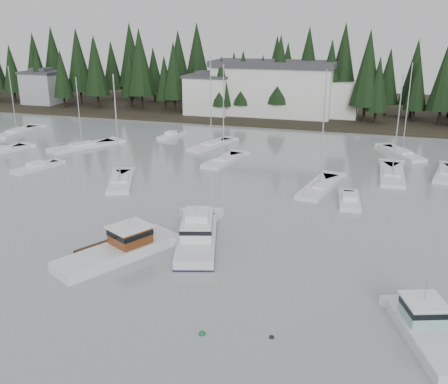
# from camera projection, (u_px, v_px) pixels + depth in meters

# --- Properties ---
(ground) EXTENTS (260.00, 260.00, 0.00)m
(ground) POSITION_uv_depth(u_px,v_px,m) (65.00, 363.00, 28.82)
(ground) COLOR gray
(ground) RESTS_ON ground
(far_shore_land) EXTENTS (240.00, 54.00, 1.00)m
(far_shore_land) POSITION_uv_depth(u_px,v_px,m) (306.00, 107.00, 116.61)
(far_shore_land) COLOR black
(far_shore_land) RESTS_ON ground
(conifer_treeline) EXTENTS (200.00, 22.00, 20.00)m
(conifer_treeline) POSITION_uv_depth(u_px,v_px,m) (299.00, 115.00, 106.66)
(conifer_treeline) COLOR black
(conifer_treeline) RESTS_ON ground
(house_west) EXTENTS (9.54, 7.42, 8.75)m
(house_west) POSITION_uv_depth(u_px,v_px,m) (209.00, 94.00, 103.83)
(house_west) COLOR silver
(house_west) RESTS_ON ground
(house_far_west) EXTENTS (8.48, 7.42, 8.25)m
(house_far_west) POSITION_uv_depth(u_px,v_px,m) (43.00, 87.00, 117.40)
(house_far_west) COLOR #999EA0
(house_far_west) RESTS_ON ground
(harbor_inn) EXTENTS (29.50, 11.50, 10.90)m
(harbor_inn) POSITION_uv_depth(u_px,v_px,m) (283.00, 89.00, 102.31)
(harbor_inn) COLOR silver
(harbor_inn) RESTS_ON ground
(lobster_boat_brown) EXTENTS (7.40, 9.98, 4.75)m
(lobster_boat_brown) POSITION_uv_depth(u_px,v_px,m) (116.00, 252.00, 41.63)
(lobster_boat_brown) COLOR silver
(lobster_boat_brown) RESTS_ON ground
(cabin_cruiser_center) EXTENTS (6.14, 11.05, 4.54)m
(cabin_cruiser_center) POSITION_uv_depth(u_px,v_px,m) (197.00, 236.00, 44.32)
(cabin_cruiser_center) COLOR silver
(cabin_cruiser_center) RESTS_ON ground
(lobster_boat_teal) EXTENTS (5.10, 8.14, 4.28)m
(lobster_boat_teal) POSITION_uv_depth(u_px,v_px,m) (429.00, 334.00, 30.63)
(lobster_boat_teal) COLOR silver
(lobster_boat_teal) RESTS_ON ground
(sailboat_1) EXTENTS (6.03, 9.27, 13.65)m
(sailboat_1) POSITION_uv_depth(u_px,v_px,m) (121.00, 183.00, 61.06)
(sailboat_1) COLOR silver
(sailboat_1) RESTS_ON ground
(sailboat_4) EXTENTS (6.76, 9.51, 13.97)m
(sailboat_4) POSITION_uv_depth(u_px,v_px,m) (402.00, 154.00, 74.26)
(sailboat_4) COLOR silver
(sailboat_4) RESTS_ON ground
(sailboat_5) EXTENTS (7.93, 10.74, 11.46)m
(sailboat_5) POSITION_uv_depth(u_px,v_px,m) (82.00, 147.00, 78.52)
(sailboat_5) COLOR silver
(sailboat_5) RESTS_ON ground
(sailboat_6) EXTENTS (5.28, 9.94, 14.59)m
(sailboat_6) POSITION_uv_depth(u_px,v_px,m) (211.00, 146.00, 79.25)
(sailboat_6) COLOR silver
(sailboat_6) RESTS_ON ground
(sailboat_7) EXTENTS (4.19, 9.07, 14.07)m
(sailboat_7) POSITION_uv_depth(u_px,v_px,m) (223.00, 162.00, 70.37)
(sailboat_7) COLOR silver
(sailboat_7) RESTS_ON ground
(sailboat_9) EXTENTS (3.37, 10.22, 12.25)m
(sailboat_9) POSITION_uv_depth(u_px,v_px,m) (17.00, 133.00, 88.70)
(sailboat_9) COLOR silver
(sailboat_9) RESTS_ON ground
(sailboat_10) EXTENTS (4.50, 10.47, 14.41)m
(sailboat_10) POSITION_uv_depth(u_px,v_px,m) (319.00, 188.00, 59.10)
(sailboat_10) COLOR silver
(sailboat_10) RESTS_ON ground
(sailboat_11) EXTENTS (3.01, 10.86, 13.30)m
(sailboat_11) POSITION_uv_depth(u_px,v_px,m) (392.00, 176.00, 63.92)
(sailboat_11) COLOR silver
(sailboat_11) RESTS_ON ground
(sailboat_12) EXTENTS (4.62, 9.32, 11.16)m
(sailboat_12) POSITION_uv_depth(u_px,v_px,m) (448.00, 175.00, 64.09)
(sailboat_12) COLOR silver
(sailboat_12) RESTS_ON ground
(runabout_0) EXTENTS (4.04, 6.99, 1.42)m
(runabout_0) POSITION_uv_depth(u_px,v_px,m) (36.00, 168.00, 66.92)
(runabout_0) COLOR silver
(runabout_0) RESTS_ON ground
(runabout_1) EXTENTS (2.78, 6.14, 1.42)m
(runabout_1) POSITION_uv_depth(u_px,v_px,m) (349.00, 202.00, 54.41)
(runabout_1) COLOR silver
(runabout_1) RESTS_ON ground
(runabout_3) EXTENTS (3.21, 5.86, 1.42)m
(runabout_3) POSITION_uv_depth(u_px,v_px,m) (171.00, 136.00, 85.70)
(runabout_3) COLOR silver
(runabout_3) RESTS_ON ground
(mooring_buoy_green) EXTENTS (0.45, 0.45, 0.45)m
(mooring_buoy_green) POSITION_uv_depth(u_px,v_px,m) (202.00, 334.00, 31.49)
(mooring_buoy_green) COLOR #145933
(mooring_buoy_green) RESTS_ON ground
(mooring_buoy_dark) EXTENTS (0.33, 0.33, 0.33)m
(mooring_buoy_dark) POSITION_uv_depth(u_px,v_px,m) (272.00, 338.00, 31.16)
(mooring_buoy_dark) COLOR black
(mooring_buoy_dark) RESTS_ON ground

